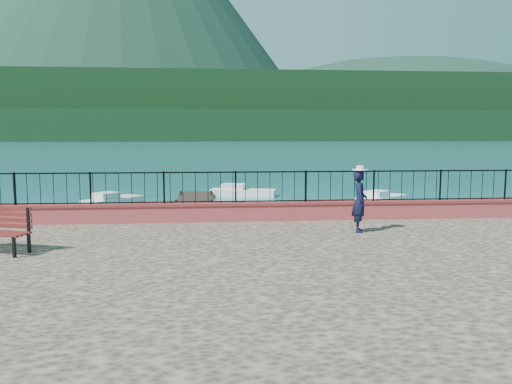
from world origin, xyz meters
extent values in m
plane|color=#19596B|center=(0.00, 0.00, 0.00)|extent=(2000.00, 2000.00, 0.00)
cube|color=#AA3D3F|center=(0.00, 3.70, 1.49)|extent=(28.00, 0.46, 0.58)
cube|color=black|center=(0.00, 3.70, 2.25)|extent=(27.00, 0.05, 0.95)
cube|color=#2D231C|center=(-2.00, 12.00, 0.15)|extent=(2.00, 16.00, 0.30)
cube|color=black|center=(0.00, 300.00, 9.00)|extent=(900.00, 60.00, 18.00)
cube|color=black|center=(0.00, 360.00, 22.00)|extent=(900.00, 120.00, 44.00)
ellipsoid|color=#142D23|center=(220.00, 560.00, 0.00)|extent=(448.00, 384.00, 180.00)
imported|color=black|center=(3.02, 1.64, 2.06)|extent=(0.53, 0.70, 1.72)
cylinder|color=white|center=(3.02, 1.64, 2.98)|extent=(0.44, 0.44, 0.12)
cube|color=white|center=(-5.02, 7.93, 0.40)|extent=(3.72, 1.40, 0.80)
cube|color=white|center=(8.54, 15.58, 0.40)|extent=(3.52, 3.29, 0.80)
cube|color=silver|center=(-6.47, 16.09, 0.40)|extent=(3.12, 3.59, 0.80)
cube|color=white|center=(0.93, 19.73, 0.40)|extent=(4.27, 2.24, 0.80)
camera|label=1|loc=(-1.03, -11.68, 3.88)|focal=35.00mm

